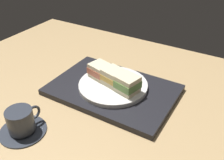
# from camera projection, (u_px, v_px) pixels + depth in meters

# --- Properties ---
(ground_plane) EXTENTS (1.40, 1.00, 0.03)m
(ground_plane) POSITION_uv_depth(u_px,v_px,m) (109.00, 103.00, 0.86)
(ground_plane) COLOR tan
(serving_tray) EXTENTS (0.42, 0.28, 0.02)m
(serving_tray) POSITION_uv_depth(u_px,v_px,m) (113.00, 90.00, 0.88)
(serving_tray) COLOR black
(serving_tray) RESTS_ON ground_plane
(sandwich_plate) EXTENTS (0.24, 0.24, 0.02)m
(sandwich_plate) POSITION_uv_depth(u_px,v_px,m) (113.00, 85.00, 0.87)
(sandwich_plate) COLOR silver
(sandwich_plate) RESTS_ON serving_tray
(sandwich_near) EXTENTS (0.08, 0.08, 0.06)m
(sandwich_near) POSITION_uv_depth(u_px,v_px,m) (128.00, 84.00, 0.82)
(sandwich_near) COLOR beige
(sandwich_near) RESTS_ON sandwich_plate
(sandwich_middle) EXTENTS (0.08, 0.08, 0.06)m
(sandwich_middle) POSITION_uv_depth(u_px,v_px,m) (113.00, 77.00, 0.85)
(sandwich_middle) COLOR beige
(sandwich_middle) RESTS_ON sandwich_plate
(sandwich_far) EXTENTS (0.08, 0.08, 0.05)m
(sandwich_far) POSITION_uv_depth(u_px,v_px,m) (100.00, 70.00, 0.89)
(sandwich_far) COLOR beige
(sandwich_far) RESTS_ON sandwich_plate
(coffee_cup) EXTENTS (0.13, 0.13, 0.08)m
(coffee_cup) POSITION_uv_depth(u_px,v_px,m) (21.00, 123.00, 0.71)
(coffee_cup) COLOR #333842
(coffee_cup) RESTS_ON ground_plane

